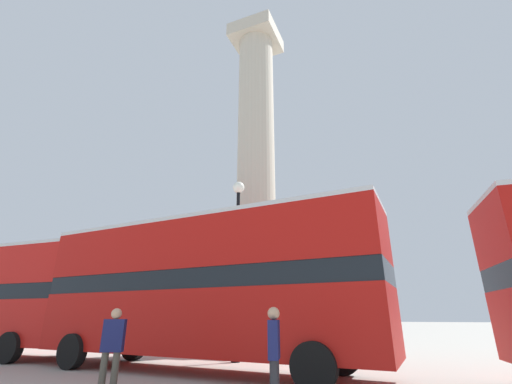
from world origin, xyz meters
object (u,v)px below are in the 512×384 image
object	(u,v)px
monument_column	(256,211)
bus_b	(203,285)
pedestrian_near_lamp	(112,346)
pedestrian_by_plinth	(274,352)
equestrian_statue	(96,313)
street_lamp	(237,246)

from	to	relation	value
monument_column	bus_b	size ratio (longest dim) A/B	1.82
pedestrian_near_lamp	pedestrian_by_plinth	bearing A→B (deg)	-22.62
equestrian_statue	street_lamp	xyz separation A→B (m)	(13.81, -6.57, 2.34)
equestrian_statue	street_lamp	bearing A→B (deg)	-34.35
bus_b	equestrian_statue	size ratio (longest dim) A/B	1.86
equestrian_statue	bus_b	bearing A→B (deg)	-41.97
monument_column	bus_b	bearing A→B (deg)	-81.06
monument_column	street_lamp	distance (m)	5.02
monument_column	pedestrian_by_plinth	world-z (taller)	monument_column
equestrian_statue	street_lamp	distance (m)	15.47
monument_column	pedestrian_by_plinth	size ratio (longest dim) A/B	12.07
monument_column	pedestrian_near_lamp	xyz separation A→B (m)	(1.00, -9.96, -5.82)
street_lamp	pedestrian_by_plinth	size ratio (longest dim) A/B	4.06
monument_column	pedestrian_near_lamp	world-z (taller)	monument_column
bus_b	street_lamp	world-z (taller)	street_lamp
equestrian_statue	pedestrian_by_plinth	distance (m)	21.26
pedestrian_near_lamp	pedestrian_by_plinth	size ratio (longest dim) A/B	1.00
pedestrian_near_lamp	monument_column	bearing A→B (deg)	71.10
bus_b	pedestrian_near_lamp	world-z (taller)	bus_b
street_lamp	pedestrian_near_lamp	distance (m)	6.62
monument_column	pedestrian_near_lamp	distance (m)	11.58
bus_b	pedestrian_near_lamp	distance (m)	3.68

